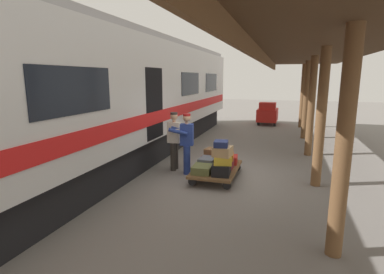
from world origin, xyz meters
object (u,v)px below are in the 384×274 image
(train_car, at_px, (109,99))
(porter_by_door, at_px, (175,139))
(suitcase_navy_fabric, at_px, (221,144))
(suitcase_red_plastic, at_px, (229,159))
(suitcase_brown_leather, at_px, (213,152))
(luggage_cart, at_px, (216,169))
(suitcase_slate_roller, at_px, (208,162))
(suitcase_maroon_trunk, at_px, (226,164))
(suitcase_tan_vintage, at_px, (223,151))
(porter_in_overalls, at_px, (186,141))
(suitcase_black_hardshell, at_px, (221,169))
(suitcase_olive_duffel, at_px, (202,169))
(suitcase_burgundy_valise, at_px, (212,158))
(baggage_tug, at_px, (267,114))
(suitcase_yellow_case, at_px, (223,160))
(suitcase_cream_canvas, at_px, (226,150))
(suitcase_orange_carryall, at_px, (225,156))

(train_car, bearing_deg, porter_by_door, -175.26)
(train_car, bearing_deg, suitcase_navy_fabric, 168.32)
(suitcase_red_plastic, relative_size, suitcase_navy_fabric, 1.20)
(suitcase_brown_leather, xyz_separation_m, suitcase_navy_fabric, (-0.46, 1.11, 0.50))
(luggage_cart, xyz_separation_m, suitcase_slate_roller, (0.25, 0.00, 0.17))
(suitcase_maroon_trunk, bearing_deg, suitcase_red_plastic, -90.00)
(suitcase_tan_vintage, bearing_deg, porter_in_overalls, -29.56)
(suitcase_black_hardshell, height_order, suitcase_olive_duffel, suitcase_black_hardshell)
(suitcase_burgundy_valise, distance_m, suitcase_navy_fabric, 1.38)
(train_car, height_order, luggage_cart, train_car)
(train_car, relative_size, suitcase_maroon_trunk, 41.16)
(luggage_cart, height_order, suitcase_maroon_trunk, suitcase_maroon_trunk)
(porter_by_door, bearing_deg, baggage_tug, -101.68)
(suitcase_olive_duffel, distance_m, baggage_tug, 10.74)
(luggage_cart, bearing_deg, suitcase_yellow_case, 116.58)
(suitcase_tan_vintage, height_order, baggage_tug, baggage_tug)
(luggage_cart, height_order, baggage_tug, baggage_tug)
(suitcase_red_plastic, relative_size, suitcase_tan_vintage, 1.05)
(luggage_cart, xyz_separation_m, porter_in_overalls, (0.91, -0.14, 0.69))
(suitcase_navy_fabric, bearing_deg, suitcase_cream_canvas, -92.02)
(suitcase_olive_duffel, xyz_separation_m, suitcase_burgundy_valise, (0.00, -1.07, 0.01))
(suitcase_brown_leather, relative_size, suitcase_tan_vintage, 0.95)
(baggage_tug, bearing_deg, suitcase_burgundy_valise, 84.34)
(suitcase_red_plastic, distance_m, suitcase_navy_fabric, 1.30)
(suitcase_maroon_trunk, relative_size, suitcase_orange_carryall, 1.01)
(train_car, height_order, suitcase_tan_vintage, train_car)
(suitcase_maroon_trunk, bearing_deg, suitcase_slate_roller, 0.00)
(suitcase_orange_carryall, bearing_deg, suitcase_slate_roller, 2.90)
(suitcase_olive_duffel, bearing_deg, baggage_tug, -95.10)
(luggage_cart, bearing_deg, train_car, -2.98)
(suitcase_red_plastic, bearing_deg, suitcase_burgundy_valise, 0.00)
(luggage_cart, height_order, suitcase_cream_canvas, suitcase_cream_canvas)
(suitcase_brown_leather, distance_m, baggage_tug, 9.67)
(luggage_cart, relative_size, suitcase_navy_fabric, 5.03)
(train_car, xyz_separation_m, suitcase_black_hardshell, (-3.61, 0.71, -1.64))
(suitcase_orange_carryall, xyz_separation_m, suitcase_navy_fabric, (0.01, 0.59, 0.47))
(luggage_cart, bearing_deg, suitcase_maroon_trunk, 180.00)
(suitcase_navy_fabric, height_order, baggage_tug, baggage_tug)
(train_car, distance_m, suitcase_black_hardshell, 4.02)
(suitcase_black_hardshell, relative_size, suitcase_brown_leather, 1.38)
(suitcase_red_plastic, xyz_separation_m, suitcase_tan_vintage, (-0.02, 1.06, 0.49))
(suitcase_orange_carryall, relative_size, suitcase_tan_vintage, 1.05)
(suitcase_burgundy_valise, bearing_deg, suitcase_orange_carryall, 133.76)
(suitcase_red_plastic, xyz_separation_m, suitcase_yellow_case, (-0.03, 1.09, 0.27))
(luggage_cart, height_order, suitcase_black_hardshell, suitcase_black_hardshell)
(suitcase_slate_roller, bearing_deg, train_car, -3.22)
(suitcase_olive_duffel, bearing_deg, suitcase_tan_vintage, -179.62)
(suitcase_black_hardshell, distance_m, suitcase_olive_duffel, 0.50)
(baggage_tug, bearing_deg, suitcase_navy_fabric, 87.48)
(train_car, relative_size, suitcase_orange_carryall, 41.41)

